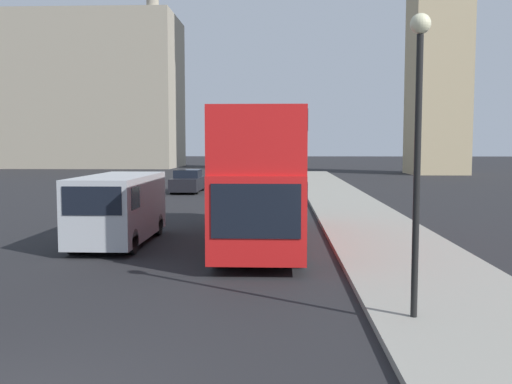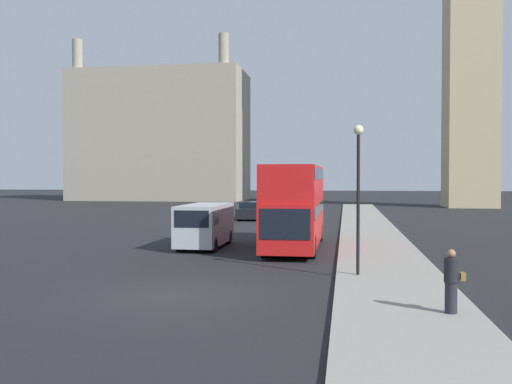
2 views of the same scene
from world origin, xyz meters
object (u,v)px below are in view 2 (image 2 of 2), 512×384
Objects in this scene: white_van at (205,224)px; pedestrian at (451,281)px; red_double_decker_bus at (295,203)px; street_lamp at (358,176)px; parked_sedan at (251,211)px.

white_van is 3.26× the size of pedestrian.
white_van reaches higher than pedestrian.
red_double_decker_bus is 1.88× the size of white_van.
street_lamp is at bearing 111.97° from pedestrian.
red_double_decker_bus reaches higher than white_van.
white_van is at bearing 133.55° from street_lamp.
parked_sedan is (-0.97, 20.25, -0.50)m from white_van.
street_lamp is at bearing -70.38° from red_double_decker_bus.
red_double_decker_bus is at bearing 3.82° from white_van.
street_lamp reaches higher than pedestrian.
parked_sedan is (-5.67, 19.94, -1.64)m from red_double_decker_bus.
street_lamp is at bearing -46.45° from white_van.
red_double_decker_bus is 1.88× the size of street_lamp.
red_double_decker_bus is 9.05m from street_lamp.
street_lamp reaches higher than red_double_decker_bus.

